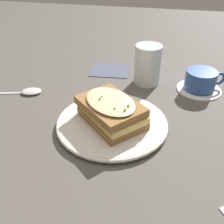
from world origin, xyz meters
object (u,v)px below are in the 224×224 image
Objects in this scene: teacup_with_saucer at (201,81)px; dinner_plate at (112,123)px; sandwich at (111,111)px; spoon at (28,92)px; napkin at (110,70)px; water_glass at (148,65)px.

dinner_plate is at bearing -152.33° from teacup_with_saucer.
sandwich is (-0.00, -0.00, 0.03)m from dinner_plate.
teacup_with_saucer reaches higher than spoon.
sandwich reaches higher than teacup_with_saucer.
spoon is (-0.26, 0.10, -0.04)m from sandwich.
teacup_with_saucer is 0.49m from spoon.
sandwich is 1.47× the size of napkin.
dinner_plate is at bearing 14.78° from sandwich.
water_glass is 0.15m from napkin.
water_glass is (0.06, 0.23, 0.05)m from dinner_plate.
sandwich is at bearing -104.18° from water_glass.
dinner_plate is 1.57× the size of spoon.
sandwich reaches higher than napkin.
water_glass is at bearing 76.18° from dinner_plate.
teacup_with_saucer is (0.21, 0.22, -0.02)m from sandwich.
water_glass is (-0.15, 0.02, 0.03)m from teacup_with_saucer.
sandwich is at bearing -165.22° from dinner_plate.
teacup_with_saucer is at bearing 88.94° from spoon.
dinner_plate is 0.28m from spoon.
teacup_with_saucer is 0.29m from napkin.
napkin is at bearing 102.73° from sandwich.
water_glass is 0.93× the size of napkin.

